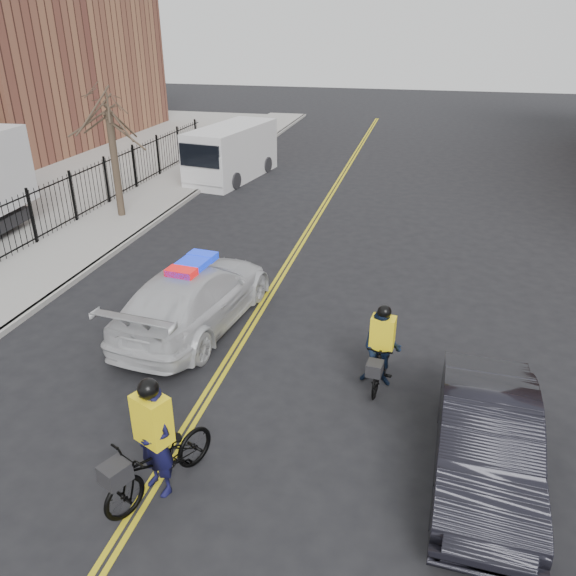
# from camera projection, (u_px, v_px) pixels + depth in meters

# --- Properties ---
(ground) EXTENTS (120.00, 120.00, 0.00)m
(ground) POSITION_uv_depth(u_px,v_px,m) (213.00, 386.00, 12.24)
(ground) COLOR black
(ground) RESTS_ON ground
(center_line_left) EXTENTS (0.10, 60.00, 0.01)m
(center_line_left) POSITION_uv_depth(u_px,v_px,m) (293.00, 253.00, 19.27)
(center_line_left) COLOR gold
(center_line_left) RESTS_ON ground
(center_line_right) EXTENTS (0.10, 60.00, 0.01)m
(center_line_right) POSITION_uv_depth(u_px,v_px,m) (297.00, 253.00, 19.23)
(center_line_right) COLOR gold
(center_line_right) RESTS_ON ground
(sidewalk) EXTENTS (3.00, 60.00, 0.15)m
(sidewalk) POSITION_uv_depth(u_px,v_px,m) (98.00, 233.00, 20.80)
(sidewalk) COLOR #989590
(sidewalk) RESTS_ON ground
(curb) EXTENTS (0.20, 60.00, 0.15)m
(curb) POSITION_uv_depth(u_px,v_px,m) (135.00, 237.00, 20.49)
(curb) COLOR #989590
(curb) RESTS_ON ground
(iron_fence) EXTENTS (0.12, 28.00, 2.00)m
(iron_fence) POSITION_uv_depth(u_px,v_px,m) (58.00, 206.00, 20.72)
(iron_fence) COLOR black
(iron_fence) RESTS_ON ground
(street_tree) EXTENTS (3.20, 3.20, 4.80)m
(street_tree) POSITION_uv_depth(u_px,v_px,m) (110.00, 129.00, 21.09)
(street_tree) COLOR #382A21
(street_tree) RESTS_ON sidewalk
(police_cruiser) EXTENTS (2.92, 5.90, 1.81)m
(police_cruiser) POSITION_uv_depth(u_px,v_px,m) (195.00, 296.00, 14.37)
(police_cruiser) COLOR silver
(police_cruiser) RESTS_ON ground
(dark_sedan) EXTENTS (1.81, 4.66, 1.51)m
(dark_sedan) POSITION_uv_depth(u_px,v_px,m) (486.00, 442.00, 9.50)
(dark_sedan) COLOR black
(dark_sedan) RESTS_ON ground
(cargo_van) EXTENTS (3.17, 6.38, 2.56)m
(cargo_van) POSITION_uv_depth(u_px,v_px,m) (230.00, 154.00, 27.73)
(cargo_van) COLOR silver
(cargo_van) RESTS_ON ground
(cyclist_near) EXTENTS (1.66, 2.38, 2.22)m
(cyclist_near) POSITION_uv_depth(u_px,v_px,m) (156.00, 453.00, 9.25)
(cyclist_near) COLOR black
(cyclist_near) RESTS_ON ground
(cyclist_far) EXTENTS (0.92, 1.93, 1.91)m
(cyclist_far) POSITION_uv_depth(u_px,v_px,m) (381.00, 353.00, 12.04)
(cyclist_far) COLOR black
(cyclist_far) RESTS_ON ground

